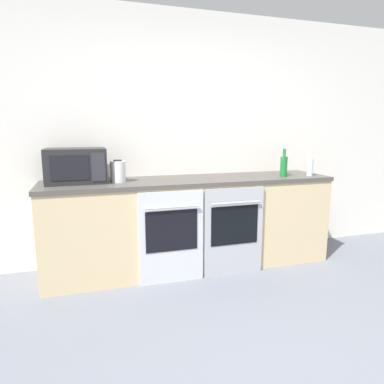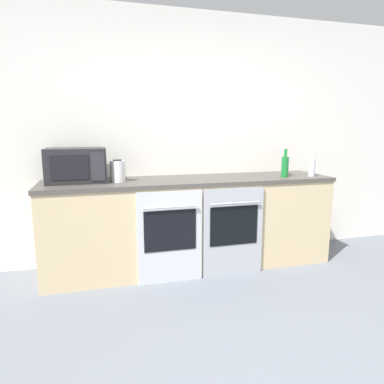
# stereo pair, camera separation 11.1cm
# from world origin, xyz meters

# --- Properties ---
(wall_back) EXTENTS (10.00, 0.06, 2.60)m
(wall_back) POSITION_xyz_m (0.00, 2.23, 1.30)
(wall_back) COLOR silver
(wall_back) RESTS_ON ground_plane
(counter_back) EXTENTS (2.88, 0.66, 0.91)m
(counter_back) POSITION_xyz_m (0.00, 1.88, 0.46)
(counter_back) COLOR #D1B789
(counter_back) RESTS_ON ground_plane
(oven_left) EXTENTS (0.60, 0.06, 0.86)m
(oven_left) POSITION_xyz_m (-0.29, 1.54, 0.44)
(oven_left) COLOR silver
(oven_left) RESTS_ON ground_plane
(oven_right) EXTENTS (0.60, 0.06, 0.86)m
(oven_right) POSITION_xyz_m (0.33, 1.54, 0.44)
(oven_right) COLOR #A8AAAF
(oven_right) RESTS_ON ground_plane
(microwave) EXTENTS (0.53, 0.37, 0.32)m
(microwave) POSITION_xyz_m (-1.08, 1.94, 1.07)
(microwave) COLOR #232326
(microwave) RESTS_ON counter_back
(bottle_clear) EXTENTS (0.06, 0.06, 0.24)m
(bottle_clear) POSITION_xyz_m (1.27, 1.72, 1.01)
(bottle_clear) COLOR silver
(bottle_clear) RESTS_ON counter_back
(bottle_red) EXTENTS (0.07, 0.07, 0.21)m
(bottle_red) POSITION_xyz_m (1.06, 1.91, 1.00)
(bottle_red) COLOR maroon
(bottle_red) RESTS_ON counter_back
(bottle_green) EXTENTS (0.07, 0.07, 0.29)m
(bottle_green) POSITION_xyz_m (0.97, 1.74, 1.03)
(bottle_green) COLOR #19722D
(bottle_green) RESTS_ON counter_back
(kettle) EXTENTS (0.14, 0.14, 0.21)m
(kettle) POSITION_xyz_m (-0.71, 1.87, 1.01)
(kettle) COLOR white
(kettle) RESTS_ON counter_back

